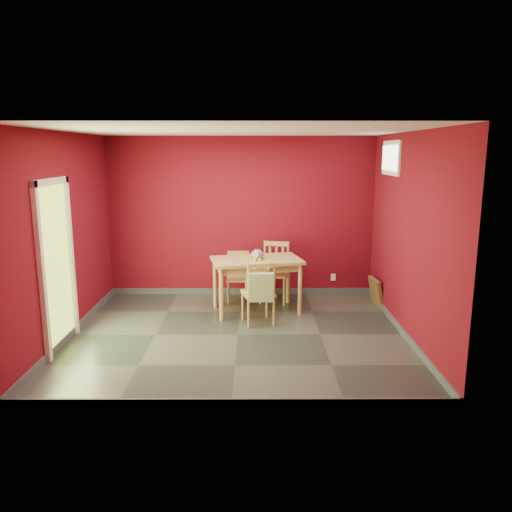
{
  "coord_description": "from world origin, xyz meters",
  "views": [
    {
      "loc": [
        0.23,
        -6.42,
        2.44
      ],
      "look_at": [
        0.25,
        0.45,
        1.0
      ],
      "focal_mm": 35.0,
      "sensor_mm": 36.0,
      "label": 1
    }
  ],
  "objects_px": {
    "chair_far_left": "(238,276)",
    "cat": "(257,253)",
    "chair_near": "(259,292)",
    "chair_far_right": "(275,271)",
    "dining_table": "(257,265)",
    "picture_frame": "(376,292)",
    "tote_bag": "(262,287)"
  },
  "relations": [
    {
      "from": "chair_far_left",
      "to": "tote_bag",
      "type": "bearing_deg",
      "value": -74.87
    },
    {
      "from": "chair_far_right",
      "to": "picture_frame",
      "type": "distance_m",
      "value": 1.67
    },
    {
      "from": "dining_table",
      "to": "picture_frame",
      "type": "relative_size",
      "value": 3.18
    },
    {
      "from": "chair_near",
      "to": "cat",
      "type": "distance_m",
      "value": 0.73
    },
    {
      "from": "tote_bag",
      "to": "picture_frame",
      "type": "distance_m",
      "value": 2.18
    },
    {
      "from": "chair_far_right",
      "to": "picture_frame",
      "type": "height_order",
      "value": "chair_far_right"
    },
    {
      "from": "tote_bag",
      "to": "dining_table",
      "type": "bearing_deg",
      "value": 94.69
    },
    {
      "from": "chair_near",
      "to": "cat",
      "type": "bearing_deg",
      "value": 92.05
    },
    {
      "from": "chair_far_left",
      "to": "cat",
      "type": "distance_m",
      "value": 0.82
    },
    {
      "from": "dining_table",
      "to": "chair_far_right",
      "type": "relative_size",
      "value": 1.5
    },
    {
      "from": "tote_bag",
      "to": "cat",
      "type": "xyz_separation_m",
      "value": [
        -0.06,
        0.78,
        0.33
      ]
    },
    {
      "from": "dining_table",
      "to": "chair_far_right",
      "type": "bearing_deg",
      "value": 62.23
    },
    {
      "from": "dining_table",
      "to": "cat",
      "type": "bearing_deg",
      "value": -59.74
    },
    {
      "from": "picture_frame",
      "to": "cat",
      "type": "bearing_deg",
      "value": -171.15
    },
    {
      "from": "chair_far_left",
      "to": "tote_bag",
      "type": "xyz_separation_m",
      "value": [
        0.36,
        -1.34,
        0.18
      ]
    },
    {
      "from": "tote_bag",
      "to": "cat",
      "type": "height_order",
      "value": "cat"
    },
    {
      "from": "chair_far_left",
      "to": "cat",
      "type": "xyz_separation_m",
      "value": [
        0.31,
        -0.56,
        0.51
      ]
    },
    {
      "from": "chair_far_left",
      "to": "tote_bag",
      "type": "relative_size",
      "value": 1.75
    },
    {
      "from": "dining_table",
      "to": "tote_bag",
      "type": "relative_size",
      "value": 3.12
    },
    {
      "from": "chair_near",
      "to": "tote_bag",
      "type": "xyz_separation_m",
      "value": [
        0.04,
        -0.22,
        0.13
      ]
    },
    {
      "from": "chair_far_left",
      "to": "cat",
      "type": "bearing_deg",
      "value": -61.39
    },
    {
      "from": "dining_table",
      "to": "picture_frame",
      "type": "bearing_deg",
      "value": 8.33
    },
    {
      "from": "cat",
      "to": "picture_frame",
      "type": "xyz_separation_m",
      "value": [
        1.92,
        0.3,
        -0.71
      ]
    },
    {
      "from": "tote_bag",
      "to": "chair_far_left",
      "type": "bearing_deg",
      "value": 105.13
    },
    {
      "from": "dining_table",
      "to": "chair_near",
      "type": "distance_m",
      "value": 0.63
    },
    {
      "from": "chair_near",
      "to": "cat",
      "type": "height_order",
      "value": "cat"
    },
    {
      "from": "chair_far_right",
      "to": "cat",
      "type": "height_order",
      "value": "cat"
    },
    {
      "from": "chair_far_left",
      "to": "chair_far_right",
      "type": "height_order",
      "value": "chair_far_right"
    },
    {
      "from": "chair_near",
      "to": "chair_far_right",
      "type": "bearing_deg",
      "value": 76.63
    },
    {
      "from": "dining_table",
      "to": "tote_bag",
      "type": "distance_m",
      "value": 0.81
    },
    {
      "from": "chair_near",
      "to": "chair_far_left",
      "type": "bearing_deg",
      "value": 106.23
    },
    {
      "from": "tote_bag",
      "to": "cat",
      "type": "relative_size",
      "value": 1.19
    }
  ]
}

